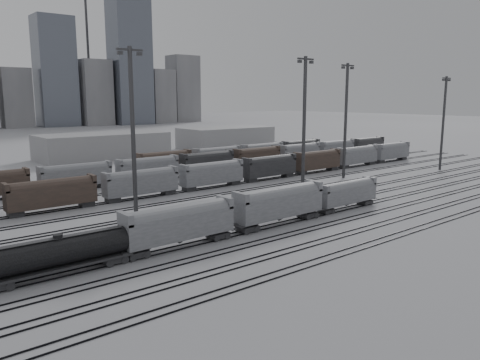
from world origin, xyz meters
TOP-DOWN VIEW (x-y plane):
  - ground at (0.00, 0.00)m, footprint 900.00×900.00m
  - tracks at (0.00, 17.50)m, footprint 220.00×71.50m
  - tank_car_b at (-34.98, 1.00)m, footprint 18.24×3.04m
  - hopper_car_a at (-19.56, 1.00)m, footprint 15.70×3.12m
  - hopper_car_b at (-1.56, 1.00)m, footprint 16.24×3.23m
  - hopper_car_c at (14.90, 1.00)m, footprint 13.58×2.70m
  - light_mast_b at (-16.72, 19.01)m, footprint 4.36×0.70m
  - light_mast_c at (18.58, 15.06)m, footprint 4.38×0.70m
  - light_mast_d at (40.25, 21.86)m, footprint 4.38×0.70m
  - light_mast_e at (70.99, 13.59)m, footprint 3.99×0.64m
  - bg_string_near at (8.00, 32.00)m, footprint 151.00×3.00m
  - bg_string_mid at (18.00, 48.00)m, footprint 151.00×3.00m
  - bg_string_far at (35.50, 56.00)m, footprint 66.00×3.00m
  - warehouse_mid at (10.00, 95.00)m, footprint 40.00×18.00m
  - warehouse_right at (60.00, 95.00)m, footprint 35.00×18.00m
  - crane_right at (91.26, 305.00)m, footprint 42.00×1.80m

SIDE VIEW (x-z plane):
  - ground at x=0.00m, z-range 0.00..0.00m
  - tracks at x=0.00m, z-range 0.00..0.16m
  - tank_car_b at x=-34.98m, z-range 0.35..4.86m
  - bg_string_far at x=35.50m, z-range 0.00..5.60m
  - bg_string_near at x=8.00m, z-range 0.00..5.60m
  - bg_string_mid at x=18.00m, z-range 0.00..5.60m
  - hopper_car_c at x=14.90m, z-range 0.57..5.43m
  - hopper_car_a at x=-19.56m, z-range 0.66..6.28m
  - hopper_car_b at x=-1.56m, z-range 0.68..6.49m
  - warehouse_mid at x=10.00m, z-range 0.00..8.00m
  - warehouse_right at x=60.00m, z-range 0.00..8.00m
  - light_mast_e at x=70.99m, z-range 0.76..25.68m
  - light_mast_b at x=-16.72m, z-range 0.83..28.08m
  - light_mast_c at x=18.58m, z-range 0.83..28.20m
  - light_mast_d at x=40.25m, z-range 0.83..28.21m
  - crane_right at x=91.26m, z-range 7.39..107.39m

